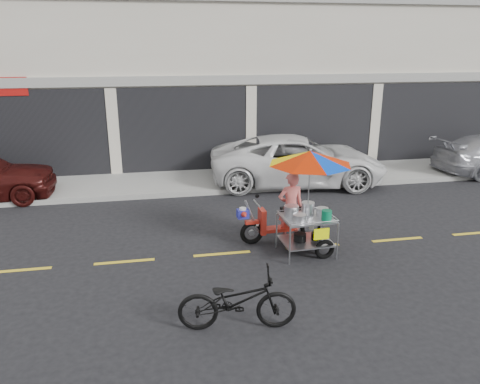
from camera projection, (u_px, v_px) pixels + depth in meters
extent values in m
plane|color=black|center=(313.00, 246.00, 10.18)|extent=(90.00, 90.00, 0.00)
cube|color=gray|center=(257.00, 176.00, 15.31)|extent=(45.00, 3.00, 0.15)
cube|color=beige|center=(230.00, 50.00, 18.80)|extent=(36.00, 8.00, 8.00)
cube|color=black|center=(251.00, 130.00, 15.80)|extent=(35.28, 0.06, 2.90)
cube|color=gray|center=(251.00, 80.00, 15.29)|extent=(36.00, 0.12, 0.30)
cube|color=gold|center=(313.00, 246.00, 10.18)|extent=(42.00, 0.10, 0.01)
imported|color=silver|center=(298.00, 160.00, 14.56)|extent=(5.72, 3.23, 1.51)
imported|color=black|center=(237.00, 301.00, 7.12)|extent=(1.88, 0.86, 0.95)
torus|color=black|center=(252.00, 233.00, 10.25)|extent=(0.53, 0.13, 0.53)
torus|color=black|center=(311.00, 227.00, 10.57)|extent=(0.53, 0.13, 0.53)
cylinder|color=#9EA0A5|center=(252.00, 233.00, 10.25)|extent=(0.13, 0.06, 0.13)
cylinder|color=#9EA0A5|center=(311.00, 227.00, 10.57)|extent=(0.13, 0.06, 0.13)
cube|color=#B12519|center=(252.00, 222.00, 10.17)|extent=(0.30, 0.13, 0.07)
cylinder|color=#9EA0A5|center=(252.00, 216.00, 10.13)|extent=(0.34, 0.06, 0.75)
cube|color=#B12519|center=(262.00, 221.00, 10.23)|extent=(0.13, 0.32, 0.56)
cube|color=#B12519|center=(280.00, 229.00, 10.39)|extent=(0.76, 0.30, 0.07)
cube|color=#B12519|center=(298.00, 218.00, 10.42)|extent=(0.71, 0.28, 0.37)
cube|color=black|center=(294.00, 209.00, 10.33)|extent=(0.61, 0.25, 0.09)
cylinder|color=#9EA0A5|center=(257.00, 204.00, 10.07)|extent=(0.06, 0.51, 0.03)
sphere|color=black|center=(257.00, 196.00, 10.22)|extent=(0.09, 0.09, 0.09)
cylinder|color=white|center=(257.00, 224.00, 10.22)|extent=(0.12, 0.12, 0.05)
cube|color=#25279C|center=(243.00, 214.00, 10.06)|extent=(0.25, 0.22, 0.19)
cylinder|color=white|center=(243.00, 209.00, 10.03)|extent=(0.16, 0.16, 0.05)
cone|color=#B12519|center=(245.00, 215.00, 9.91)|extent=(0.18, 0.21, 0.17)
torus|color=black|center=(324.00, 249.00, 9.56)|extent=(0.43, 0.11, 0.43)
cylinder|color=#9EA0A5|center=(290.00, 246.00, 9.24)|extent=(0.04, 0.04, 0.79)
cylinder|color=#9EA0A5|center=(277.00, 231.00, 10.01)|extent=(0.04, 0.04, 0.79)
cylinder|color=#9EA0A5|center=(337.00, 241.00, 9.47)|extent=(0.04, 0.04, 0.79)
cylinder|color=#9EA0A5|center=(321.00, 226.00, 10.25)|extent=(0.04, 0.04, 0.79)
cube|color=#9EA0A5|center=(306.00, 241.00, 9.78)|extent=(1.06, 0.89, 0.03)
cube|color=#9EA0A5|center=(307.00, 218.00, 9.62)|extent=(1.06, 0.89, 0.04)
cylinder|color=#9EA0A5|center=(315.00, 223.00, 9.22)|extent=(1.02, 0.07, 0.02)
cylinder|color=#9EA0A5|center=(300.00, 209.00, 9.99)|extent=(1.02, 0.07, 0.02)
cylinder|color=#9EA0A5|center=(284.00, 218.00, 9.49)|extent=(0.06, 0.84, 0.02)
cylinder|color=#9EA0A5|center=(330.00, 214.00, 9.72)|extent=(0.06, 0.84, 0.02)
cylinder|color=#9EA0A5|center=(299.00, 233.00, 10.16)|extent=(0.07, 0.70, 0.04)
cylinder|color=#9EA0A5|center=(300.00, 213.00, 10.02)|extent=(0.07, 0.70, 0.04)
cube|color=#F3FE00|center=(321.00, 234.00, 9.30)|extent=(0.33, 0.04, 0.23)
cylinder|color=#B7B7BC|center=(291.00, 211.00, 9.70)|extent=(0.31, 0.31, 0.19)
cylinder|color=#B7B7BC|center=(308.00, 208.00, 9.79)|extent=(0.28, 0.28, 0.23)
cylinder|color=#B7B7BC|center=(322.00, 212.00, 9.72)|extent=(0.25, 0.25, 0.14)
cylinder|color=#B7B7BC|center=(299.00, 218.00, 9.39)|extent=(0.28, 0.28, 0.13)
cylinder|color=#086941|center=(327.00, 215.00, 9.45)|extent=(0.21, 0.21, 0.20)
cylinder|color=black|center=(300.00, 237.00, 9.72)|extent=(0.27, 0.27, 0.17)
cylinder|color=black|center=(317.00, 236.00, 9.80)|extent=(0.23, 0.23, 0.15)
cylinder|color=#9EA0A5|center=(309.00, 184.00, 9.51)|extent=(0.02, 0.02, 1.39)
sphere|color=#9EA0A5|center=(311.00, 150.00, 9.29)|extent=(0.06, 0.06, 0.06)
imported|color=#D4615C|center=(291.00, 207.00, 10.29)|extent=(0.59, 0.41, 1.57)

